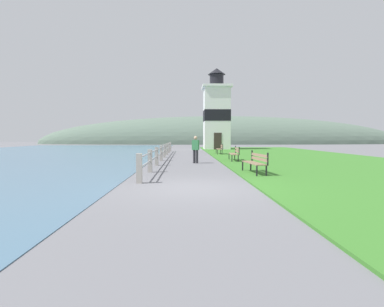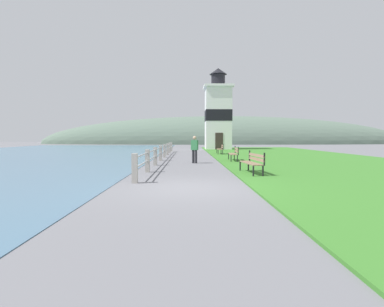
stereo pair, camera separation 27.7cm
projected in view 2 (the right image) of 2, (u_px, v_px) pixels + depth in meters
ground_plane at (188, 188)px, 8.96m from camera, size 160.00×160.00×0.00m
grass_verge at (294, 157)px, 22.24m from camera, size 12.00×39.64×0.06m
seawall_railing at (163, 151)px, 20.62m from camera, size 0.18×21.64×0.99m
park_bench_near at (253, 161)px, 12.16m from camera, size 0.64×1.99×0.94m
park_bench_midway at (234, 153)px, 18.57m from camera, size 0.58×1.98×0.94m
park_bench_far at (221, 148)px, 25.80m from camera, size 0.51×1.63×0.94m
lighthouse at (218, 114)px, 35.94m from camera, size 3.47×3.47×9.71m
person_strolling at (195, 149)px, 17.34m from camera, size 0.44×0.35×1.58m
distant_hillside at (225, 144)px, 65.39m from camera, size 80.00×16.00×12.00m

